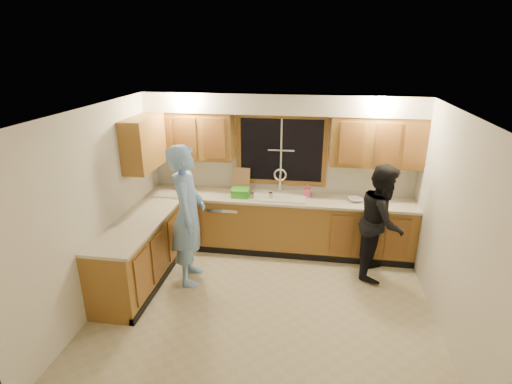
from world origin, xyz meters
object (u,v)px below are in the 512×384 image
knife_block (179,182)px  bowl (355,199)px  woman (382,221)px  dishwasher (226,223)px  stove (120,275)px  dish_crate (240,193)px  sink (278,200)px  soap_bottle (308,191)px  man (188,216)px

knife_block → bowl: 2.83m
knife_block → woman: bearing=-13.2°
dishwasher → stove: size_ratio=0.91×
dishwasher → dish_crate: 0.63m
sink → dishwasher: (-0.85, -0.01, -0.45)m
soap_bottle → knife_block: bearing=179.5°
sink → stove: (-1.80, -1.82, -0.41)m
dish_crate → woman: bearing=-11.6°
man → bowl: size_ratio=9.07×
stove → knife_block: (0.15, 1.91, 0.59)m
stove → dish_crate: bearing=55.5°
soap_bottle → bowl: (0.73, -0.07, -0.08)m
knife_block → soap_bottle: bearing=-3.1°
man → dish_crate: size_ratio=7.30×
woman → dish_crate: woman is taller
dishwasher → stove: (-0.95, -1.81, 0.04)m
dishwasher → woman: 2.45m
knife_block → dish_crate: 1.07m
dishwasher → stove: 2.04m
stove → woman: bearing=21.6°
man → knife_block: bearing=14.1°
soap_bottle → sink: bearing=-171.7°
man → dish_crate: bearing=-37.9°
woman → knife_block: (-3.17, 0.59, 0.21)m
dishwasher → bowl: (2.03, 0.01, 0.54)m
man → knife_block: 1.28m
sink → woman: (1.52, -0.51, -0.04)m
knife_block → dish_crate: knife_block is taller
knife_block → soap_bottle: knife_block is taller
knife_block → man: bearing=-68.4°
man → knife_block: man is taller
man → knife_block: (-0.52, 1.17, 0.05)m
sink → knife_block: (-1.65, 0.08, 0.18)m
woman → dish_crate: 2.16m
sink → bowl: 1.18m
dish_crate → bowl: 1.78m
bowl → soap_bottle: bearing=174.2°
dish_crate → bowl: dish_crate is taller
man → bowl: man is taller
dishwasher → woman: bearing=-11.8°
dish_crate → soap_bottle: bearing=7.8°
stove → soap_bottle: 2.99m
stove → dish_crate: 2.19m
soap_bottle → dishwasher: bearing=-176.5°
dishwasher → bowl: bearing=0.2°
dish_crate → man: bearing=-117.8°
woman → soap_bottle: bearing=75.2°
soap_bottle → bowl: bearing=-5.8°
dish_crate → stove: bearing=-124.5°
woman → soap_bottle: (-1.07, 0.58, 0.19)m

